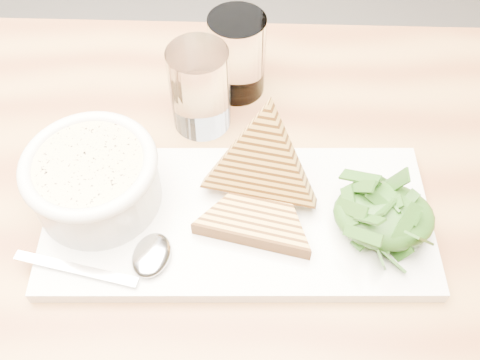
# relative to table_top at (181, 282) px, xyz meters

# --- Properties ---
(floor) EXTENTS (6.00, 6.00, 0.00)m
(floor) POSITION_rel_table_top_xyz_m (-0.16, 0.19, -0.74)
(floor) COLOR slate
(floor) RESTS_ON ground
(table_top) EXTENTS (1.24, 0.88, 0.04)m
(table_top) POSITION_rel_table_top_xyz_m (0.00, 0.00, 0.00)
(table_top) COLOR #A0723E
(table_top) RESTS_ON ground
(platter) EXTENTS (0.42, 0.22, 0.02)m
(platter) POSITION_rel_table_top_xyz_m (0.05, 0.06, 0.03)
(platter) COLOR white
(platter) RESTS_ON table_top
(soup_bowl) EXTENTS (0.13, 0.13, 0.05)m
(soup_bowl) POSITION_rel_table_top_xyz_m (-0.10, 0.07, 0.06)
(soup_bowl) COLOR white
(soup_bowl) RESTS_ON platter
(soup) EXTENTS (0.11, 0.11, 0.01)m
(soup) POSITION_rel_table_top_xyz_m (-0.10, 0.07, 0.09)
(soup) COLOR #EACB8B
(soup) RESTS_ON soup_bowl
(bowl_rim) EXTENTS (0.14, 0.14, 0.01)m
(bowl_rim) POSITION_rel_table_top_xyz_m (-0.10, 0.07, 0.09)
(bowl_rim) COLOR white
(bowl_rim) RESTS_ON soup_bowl
(sandwich_flat) EXTENTS (0.16, 0.16, 0.02)m
(sandwich_flat) POSITION_rel_table_top_xyz_m (0.07, 0.06, 0.04)
(sandwich_flat) COLOR gold
(sandwich_flat) RESTS_ON platter
(sandwich_lean) EXTENTS (0.15, 0.14, 0.16)m
(sandwich_lean) POSITION_rel_table_top_xyz_m (0.07, 0.10, 0.08)
(sandwich_lean) COLOR gold
(sandwich_lean) RESTS_ON sandwich_flat
(salad_base) EXTENTS (0.10, 0.08, 0.04)m
(salad_base) POSITION_rel_table_top_xyz_m (0.20, 0.07, 0.06)
(salad_base) COLOR #193910
(salad_base) RESTS_ON platter
(arugula_pile) EXTENTS (0.11, 0.10, 0.05)m
(arugula_pile) POSITION_rel_table_top_xyz_m (0.20, 0.07, 0.06)
(arugula_pile) COLOR #31611C
(arugula_pile) RESTS_ON platter
(spoon_bowl) EXTENTS (0.04, 0.05, 0.01)m
(spoon_bowl) POSITION_rel_table_top_xyz_m (-0.03, 0.01, 0.04)
(spoon_bowl) COLOR silver
(spoon_bowl) RESTS_ON platter
(spoon_handle) EXTENTS (0.13, 0.03, 0.00)m
(spoon_handle) POSITION_rel_table_top_xyz_m (-0.10, -0.02, 0.04)
(spoon_handle) COLOR silver
(spoon_handle) RESTS_ON platter
(glass_near) EXTENTS (0.07, 0.07, 0.11)m
(glass_near) POSITION_rel_table_top_xyz_m (-0.01, 0.21, 0.07)
(glass_near) COLOR white
(glass_near) RESTS_ON table_top
(glass_far) EXTENTS (0.07, 0.07, 0.10)m
(glass_far) POSITION_rel_table_top_xyz_m (0.03, 0.27, 0.07)
(glass_far) COLOR white
(glass_far) RESTS_ON table_top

